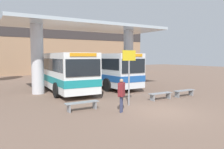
% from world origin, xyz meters
% --- Properties ---
extents(ground_plane, '(100.00, 100.00, 0.00)m').
position_xyz_m(ground_plane, '(0.00, 0.00, 0.00)').
color(ground_plane, '#755B4C').
extents(townhouse_backdrop, '(40.00, 0.58, 7.61)m').
position_xyz_m(townhouse_backdrop, '(0.00, 27.23, 4.43)').
color(townhouse_backdrop, '#9E7A5B').
rests_on(townhouse_backdrop, ground_plane).
extents(station_canopy, '(13.54, 5.35, 5.56)m').
position_xyz_m(station_canopy, '(0.00, 8.92, 4.48)').
color(station_canopy, silver).
rests_on(station_canopy, ground_plane).
extents(transit_bus_left_bay, '(3.19, 10.42, 3.14)m').
position_xyz_m(transit_bus_left_bay, '(-2.12, 9.64, 1.76)').
color(transit_bus_left_bay, white).
rests_on(transit_bus_left_bay, ground_plane).
extents(transit_bus_center_bay, '(2.87, 10.16, 3.13)m').
position_xyz_m(transit_bus_center_bay, '(1.99, 10.20, 1.76)').
color(transit_bus_center_bay, silver).
rests_on(transit_bus_center_bay, ground_plane).
extents(waiting_bench_near_pillar, '(1.86, 0.44, 0.46)m').
position_xyz_m(waiting_bench_near_pillar, '(-3.46, 2.27, 0.35)').
color(waiting_bench_near_pillar, gray).
rests_on(waiting_bench_near_pillar, ground_plane).
extents(waiting_bench_mid_platform, '(1.79, 0.44, 0.46)m').
position_xyz_m(waiting_bench_mid_platform, '(2.20, 2.27, 0.35)').
color(waiting_bench_mid_platform, gray).
rests_on(waiting_bench_mid_platform, ground_plane).
extents(waiting_bench_far_platform, '(1.82, 0.44, 0.46)m').
position_xyz_m(waiting_bench_far_platform, '(4.50, 2.27, 0.35)').
color(waiting_bench_far_platform, gray).
rests_on(waiting_bench_far_platform, ground_plane).
extents(info_sign_platform, '(0.90, 0.09, 3.24)m').
position_xyz_m(info_sign_platform, '(-0.60, 1.99, 2.30)').
color(info_sign_platform, gray).
rests_on(info_sign_platform, ground_plane).
extents(pedestrian_waiting, '(0.56, 0.48, 1.75)m').
position_xyz_m(pedestrian_waiting, '(-1.87, 0.87, 1.07)').
color(pedestrian_waiting, '#333856').
rests_on(pedestrian_waiting, ground_plane).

